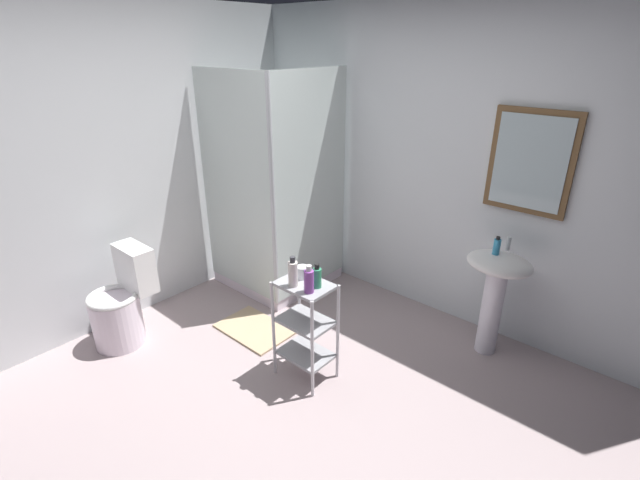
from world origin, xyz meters
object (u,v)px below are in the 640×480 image
object	(u,v)px
conditioner_bottle_purple	(309,281)
storage_cart	(305,323)
body_wash_bottle_green	(317,277)
shower_stall	(277,241)
hand_soap_bottle	(497,246)
pedestal_sink	(496,284)
bath_mat	(254,329)
lotion_bottle_white	(293,273)
rinse_cup	(302,272)
toilet	(122,305)

from	to	relation	value
conditioner_bottle_purple	storage_cart	bearing A→B (deg)	147.47
body_wash_bottle_green	shower_stall	bearing A→B (deg)	147.08
hand_soap_bottle	conditioner_bottle_purple	bearing A→B (deg)	-121.65
storage_cart	hand_soap_bottle	xyz separation A→B (m)	(0.81, 1.11, 0.43)
pedestal_sink	bath_mat	xyz separation A→B (m)	(-1.54, -1.00, -0.57)
bath_mat	pedestal_sink	bearing A→B (deg)	32.98
storage_cart	conditioner_bottle_purple	bearing A→B (deg)	-32.53
lotion_bottle_white	conditioner_bottle_purple	bearing A→B (deg)	3.53
shower_stall	body_wash_bottle_green	bearing A→B (deg)	-32.92
pedestal_sink	storage_cart	world-z (taller)	pedestal_sink
storage_cart	rinse_cup	xyz separation A→B (m)	(-0.07, 0.05, 0.35)
shower_stall	body_wash_bottle_green	size ratio (longest dim) A/B	12.16
lotion_bottle_white	bath_mat	world-z (taller)	lotion_bottle_white
shower_stall	body_wash_bottle_green	distance (m)	1.45
toilet	body_wash_bottle_green	world-z (taller)	body_wash_bottle_green
body_wash_bottle_green	rinse_cup	distance (m)	0.16
storage_cart	hand_soap_bottle	distance (m)	1.44
shower_stall	toilet	bearing A→B (deg)	-100.56
lotion_bottle_white	bath_mat	distance (m)	1.06
storage_cart	bath_mat	world-z (taller)	storage_cart
pedestal_sink	hand_soap_bottle	world-z (taller)	hand_soap_bottle
pedestal_sink	shower_stall	bearing A→B (deg)	-170.37
pedestal_sink	bath_mat	distance (m)	1.92
storage_cart	rinse_cup	size ratio (longest dim) A/B	8.68
conditioner_bottle_purple	lotion_bottle_white	bearing A→B (deg)	-176.47
toilet	bath_mat	xyz separation A→B (m)	(0.67, 0.75, -0.31)
body_wash_bottle_green	hand_soap_bottle	bearing A→B (deg)	56.38
shower_stall	storage_cart	xyz separation A→B (m)	(1.09, -0.79, -0.03)
shower_stall	rinse_cup	world-z (taller)	shower_stall
toilet	bath_mat	size ratio (longest dim) A/B	1.27
body_wash_bottle_green	conditioner_bottle_purple	bearing A→B (deg)	-87.70
shower_stall	pedestal_sink	world-z (taller)	shower_stall
bath_mat	body_wash_bottle_green	bearing A→B (deg)	-7.07
rinse_cup	bath_mat	xyz separation A→B (m)	(-0.62, 0.07, -0.77)
conditioner_bottle_purple	hand_soap_bottle	bearing A→B (deg)	58.35
body_wash_bottle_green	rinse_cup	bearing A→B (deg)	170.28
toilet	hand_soap_bottle	distance (m)	2.83
toilet	conditioner_bottle_purple	world-z (taller)	conditioner_bottle_purple
toilet	conditioner_bottle_purple	size ratio (longest dim) A/B	4.06
toilet	lotion_bottle_white	bearing A→B (deg)	23.09
storage_cart	rinse_cup	bearing A→B (deg)	144.07
shower_stall	pedestal_sink	xyz separation A→B (m)	(1.94, 0.33, 0.12)
pedestal_sink	storage_cart	bearing A→B (deg)	-127.26
shower_stall	conditioner_bottle_purple	size ratio (longest dim) A/B	10.69
conditioner_bottle_purple	bath_mat	world-z (taller)	conditioner_bottle_purple
pedestal_sink	lotion_bottle_white	bearing A→B (deg)	-126.89
shower_stall	storage_cart	bearing A→B (deg)	-35.74
storage_cart	rinse_cup	distance (m)	0.36
hand_soap_bottle	conditioner_bottle_purple	xyz separation A→B (m)	(-0.72, -1.17, -0.05)
conditioner_bottle_purple	lotion_bottle_white	world-z (taller)	lotion_bottle_white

